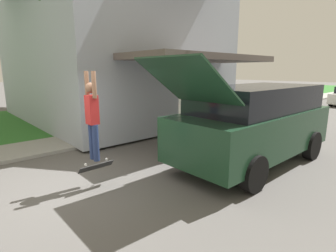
{
  "coord_description": "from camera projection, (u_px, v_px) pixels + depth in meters",
  "views": [
    {
      "loc": [
        5.18,
        -2.11,
        2.48
      ],
      "look_at": [
        0.71,
        1.88,
        1.2
      ],
      "focal_mm": 28.0,
      "sensor_mm": 36.0,
      "label": 1
    }
  ],
  "objects": [
    {
      "name": "skateboarder",
      "position": [
        92.0,
        116.0,
        5.42
      ],
      "size": [
        0.41,
        0.22,
        1.87
      ],
      "color": "navy",
      "rests_on": "ground_plane"
    },
    {
      "name": "ground_plane",
      "position": [
        82.0,
        187.0,
        5.67
      ],
      "size": [
        120.0,
        120.0,
        0.0
      ],
      "primitive_type": "plane",
      "color": "#54514F"
    },
    {
      "name": "house",
      "position": [
        106.0,
        30.0,
        13.24
      ],
      "size": [
        13.3,
        8.52,
        8.44
      ],
      "color": "#99A3B2",
      "rests_on": "lawn"
    },
    {
      "name": "sidewalk",
      "position": [
        172.0,
        123.0,
        12.19
      ],
      "size": [
        1.8,
        80.0,
        0.1
      ],
      "color": "gray",
      "rests_on": "ground_plane"
    },
    {
      "name": "skateboard",
      "position": [
        96.0,
        166.0,
        5.55
      ],
      "size": [
        0.2,
        0.77,
        0.22
      ],
      "color": "black",
      "rests_on": "ground_plane"
    },
    {
      "name": "lawn",
      "position": [
        122.0,
        112.0,
        15.41
      ],
      "size": [
        10.0,
        80.0,
        0.08
      ],
      "color": "#2D6B28",
      "rests_on": "ground_plane"
    },
    {
      "name": "suv_parked",
      "position": [
        254.0,
        122.0,
        6.93
      ],
      "size": [
        2.16,
        5.66,
        2.73
      ],
      "color": "#193823",
      "rests_on": "ground_plane"
    }
  ]
}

